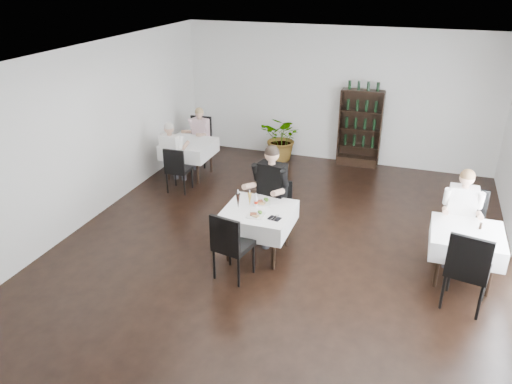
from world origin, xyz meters
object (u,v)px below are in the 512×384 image
potted_tree (283,138)px  diner_main (269,187)px  wine_shelf (360,129)px  main_table (258,218)px

potted_tree → diner_main: bearing=-77.3°
wine_shelf → diner_main: bearing=-103.2°
wine_shelf → diner_main: (-0.89, -3.80, 0.09)m
potted_tree → diner_main: (0.80, -3.57, 0.40)m
main_table → potted_tree: bearing=101.0°
potted_tree → diner_main: size_ratio=0.66×
potted_tree → diner_main: diner_main is taller
diner_main → wine_shelf: bearing=76.8°
wine_shelf → main_table: size_ratio=1.70×
potted_tree → wine_shelf: bearing=7.8°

